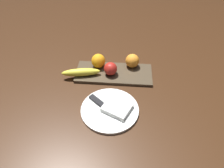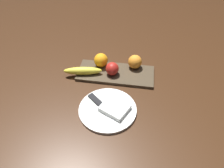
# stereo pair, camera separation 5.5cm
# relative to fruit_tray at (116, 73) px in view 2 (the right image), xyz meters

# --- Properties ---
(ground_plane) EXTENTS (2.40, 2.40, 0.00)m
(ground_plane) POSITION_rel_fruit_tray_xyz_m (0.04, -0.01, -0.01)
(ground_plane) COLOR #392010
(fruit_tray) EXTENTS (0.39, 0.16, 0.01)m
(fruit_tray) POSITION_rel_fruit_tray_xyz_m (0.00, 0.00, 0.00)
(fruit_tray) COLOR #483B2B
(fruit_tray) RESTS_ON ground_plane
(apple) EXTENTS (0.07, 0.07, 0.07)m
(apple) POSITION_rel_fruit_tray_xyz_m (-0.02, -0.01, 0.04)
(apple) COLOR #B1221A
(apple) RESTS_ON fruit_tray
(banana) EXTENTS (0.20, 0.07, 0.04)m
(banana) POSITION_rel_fruit_tray_xyz_m (-0.16, -0.04, 0.03)
(banana) COLOR yellow
(banana) RESTS_ON fruit_tray
(orange_near_apple) EXTENTS (0.07, 0.07, 0.07)m
(orange_near_apple) POSITION_rel_fruit_tray_xyz_m (0.09, 0.06, 0.04)
(orange_near_apple) COLOR orange
(orange_near_apple) RESTS_ON fruit_tray
(orange_near_banana) EXTENTS (0.07, 0.07, 0.07)m
(orange_near_banana) POSITION_rel_fruit_tray_xyz_m (-0.08, 0.04, 0.04)
(orange_near_banana) COLOR orange
(orange_near_banana) RESTS_ON fruit_tray
(dinner_plate) EXTENTS (0.25, 0.25, 0.01)m
(dinner_plate) POSITION_rel_fruit_tray_xyz_m (0.00, -0.24, -0.00)
(dinner_plate) COLOR white
(dinner_plate) RESTS_ON ground_plane
(folded_napkin) EXTENTS (0.14, 0.13, 0.02)m
(folded_napkin) POSITION_rel_fruit_tray_xyz_m (0.03, -0.24, 0.02)
(folded_napkin) COLOR white
(folded_napkin) RESTS_ON dinner_plate
(knife) EXTENTS (0.15, 0.13, 0.01)m
(knife) POSITION_rel_fruit_tray_xyz_m (-0.05, -0.22, 0.01)
(knife) COLOR silver
(knife) RESTS_ON dinner_plate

